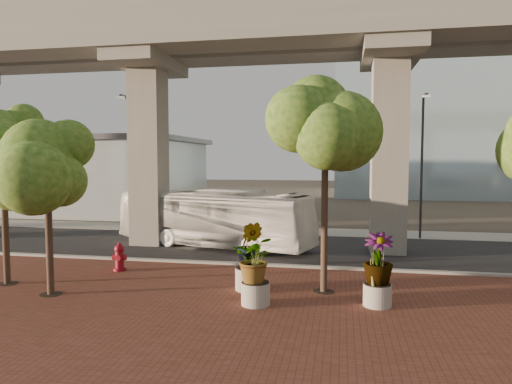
# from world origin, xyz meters

# --- Properties ---
(ground) EXTENTS (160.00, 160.00, 0.00)m
(ground) POSITION_xyz_m (0.00, 0.00, 0.00)
(ground) COLOR #3B342B
(ground) RESTS_ON ground
(brick_plaza) EXTENTS (70.00, 13.00, 0.06)m
(brick_plaza) POSITION_xyz_m (0.00, -8.00, 0.03)
(brick_plaza) COLOR brown
(brick_plaza) RESTS_ON ground
(asphalt_road) EXTENTS (90.00, 8.00, 0.04)m
(asphalt_road) POSITION_xyz_m (0.00, 2.00, 0.02)
(asphalt_road) COLOR black
(asphalt_road) RESTS_ON ground
(curb_strip) EXTENTS (70.00, 0.25, 0.16)m
(curb_strip) POSITION_xyz_m (0.00, -2.00, 0.08)
(curb_strip) COLOR #9F9D94
(curb_strip) RESTS_ON ground
(far_sidewalk) EXTENTS (90.00, 3.00, 0.06)m
(far_sidewalk) POSITION_xyz_m (0.00, 7.50, 0.03)
(far_sidewalk) COLOR #9F9D94
(far_sidewalk) RESTS_ON ground
(transit_viaduct) EXTENTS (72.00, 5.60, 12.40)m
(transit_viaduct) POSITION_xyz_m (0.00, 2.00, 7.29)
(transit_viaduct) COLOR gray
(transit_viaduct) RESTS_ON ground
(station_pavilion) EXTENTS (23.00, 13.00, 6.30)m
(station_pavilion) POSITION_xyz_m (-20.00, 16.00, 3.22)
(station_pavilion) COLOR silver
(station_pavilion) RESTS_ON ground
(transit_bus) EXTENTS (10.71, 5.51, 2.92)m
(transit_bus) POSITION_xyz_m (-2.51, 1.82, 1.46)
(transit_bus) COLOR white
(transit_bus) RESTS_ON ground
(fire_hydrant) EXTENTS (0.55, 0.50, 1.11)m
(fire_hydrant) POSITION_xyz_m (-4.71, -3.82, 0.59)
(fire_hydrant) COLOR maroon
(fire_hydrant) RESTS_ON ground
(planter_front) EXTENTS (1.94, 1.94, 2.13)m
(planter_front) POSITION_xyz_m (1.35, -7.00, 1.35)
(planter_front) COLOR gray
(planter_front) RESTS_ON ground
(planter_right) EXTENTS (2.06, 2.06, 2.20)m
(planter_right) POSITION_xyz_m (4.94, -6.44, 1.39)
(planter_right) COLOR gray
(planter_right) RESTS_ON ground
(planter_left) EXTENTS (2.10, 2.10, 2.32)m
(planter_left) POSITION_xyz_m (0.84, -5.46, 1.47)
(planter_left) COLOR #9E988F
(planter_left) RESTS_ON ground
(street_tree_far_west) EXTENTS (3.18, 3.18, 6.41)m
(street_tree_far_west) POSITION_xyz_m (-7.69, -6.33, 5.00)
(street_tree_far_west) COLOR #4F3A2D
(street_tree_far_west) RESTS_ON ground
(street_tree_near_west) EXTENTS (3.67, 3.67, 5.84)m
(street_tree_near_west) POSITION_xyz_m (-5.39, -7.18, 4.20)
(street_tree_near_west) COLOR #4F3A2D
(street_tree_near_west) RESTS_ON ground
(street_tree_near_east) EXTENTS (4.09, 4.09, 7.19)m
(street_tree_near_east) POSITION_xyz_m (3.31, -5.24, 5.36)
(street_tree_near_east) COLOR #4F3A2D
(street_tree_near_east) RESTS_ON ground
(streetlamp_west) EXTENTS (0.41, 1.18, 8.18)m
(streetlamp_west) POSITION_xyz_m (-8.82, 5.46, 4.77)
(streetlamp_west) COLOR #2A2A2F
(streetlamp_west) RESTS_ON ground
(streetlamp_east) EXTENTS (0.39, 1.15, 7.90)m
(streetlamp_east) POSITION_xyz_m (8.19, 6.19, 4.62)
(streetlamp_east) COLOR #323238
(streetlamp_east) RESTS_ON ground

